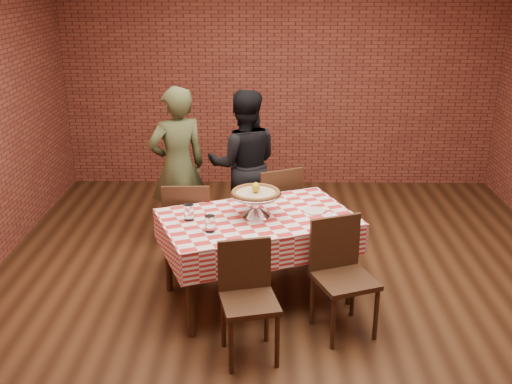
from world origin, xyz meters
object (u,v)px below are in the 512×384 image
pizza_stand (256,205)px  diner_olive (178,167)px  pizza (256,193)px  chair_near_left (249,305)px  condiment_caddy (254,197)px  water_glass_right (189,212)px  chair_far_left (189,225)px  chair_far_right (272,209)px  water_glass_left (210,224)px  chair_near_right (345,280)px  table (257,258)px  diner_black (244,164)px

pizza_stand → diner_olive: bearing=125.7°
pizza → chair_near_left: size_ratio=0.46×
condiment_caddy → chair_near_left: size_ratio=0.15×
water_glass_right → chair_far_left: 0.71m
pizza → chair_far_right: bearing=80.7°
water_glass_left → chair_far_left: 0.95m
chair_near_right → pizza_stand: bearing=121.1°
table → chair_near_right: size_ratio=1.70×
water_glass_right → condiment_caddy: (0.52, 0.35, -0.00)m
chair_far_left → diner_olive: size_ratio=0.55×
water_glass_left → pizza: bearing=43.3°
water_glass_left → chair_near_right: bearing=-11.3°
chair_near_left → diner_olive: 2.17m
table → pizza: 0.58m
condiment_caddy → chair_far_left: 0.75m
pizza_stand → diner_olive: (-0.80, 1.12, -0.04)m
water_glass_left → diner_olive: 1.51m
pizza_stand → water_glass_left: 0.48m
condiment_caddy → chair_near_left: condiment_caddy is taller
pizza_stand → pizza: pizza is taller
pizza_stand → pizza: (0.00, 0.00, 0.10)m
pizza_stand → diner_black: bearing=96.2°
chair_far_left → diner_black: 1.02m
chair_near_right → water_glass_right: bearing=139.3°
condiment_caddy → diner_black: (-0.12, 1.07, -0.04)m
chair_near_left → pizza: bearing=74.8°
pizza → water_glass_left: size_ratio=3.07×
water_glass_right → chair_near_left: 1.01m
pizza_stand → diner_olive: 1.38m
table → chair_far_left: bearing=141.4°
water_glass_left → chair_far_left: (-0.28, 0.83, -0.37)m
water_glass_left → diner_black: diner_black is taller
pizza_stand → chair_far_left: pizza_stand is taller
water_glass_left → chair_near_right: chair_near_right is taller
table → chair_far_right: chair_far_right is taller
condiment_caddy → water_glass_left: bearing=-153.9°
table → diner_olive: bearing=125.8°
condiment_caddy → chair_far_right: chair_far_right is taller
chair_far_right → diner_black: 0.61m
chair_near_right → diner_black: bearing=93.1°
water_glass_left → water_glass_right: same height
pizza → pizza_stand: bearing=0.0°
pizza → water_glass_left: 0.50m
table → diner_black: 1.41m
pizza → chair_far_right: (0.15, 0.90, -0.50)m
water_glass_right → condiment_caddy: size_ratio=1.01×
pizza_stand → pizza: 0.10m
pizza → chair_far_left: pizza is taller
table → pizza: (-0.01, 0.02, 0.58)m
diner_olive → table: bearing=98.1°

